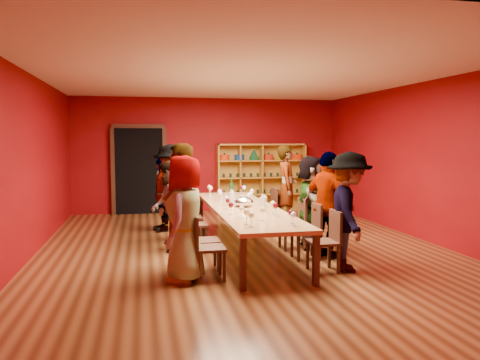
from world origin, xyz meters
The scene contains 50 objects.
room_shell centered at (0.00, 0.00, 1.50)m, with size 7.10×9.10×3.04m.
tasting_table centered at (0.00, 0.00, 0.70)m, with size 1.10×4.50×0.75m.
doorway centered at (-1.80, 4.43, 1.12)m, with size 1.40×0.17×2.30m.
shelving_unit centered at (1.40, 4.32, 0.98)m, with size 2.40×0.40×1.80m.
chair_person_left_0 centered at (-0.91, -1.59, 0.50)m, with size 0.42×0.42×0.89m.
person_left_0 centered at (-1.16, -1.59, 0.85)m, with size 0.83×0.46×1.71m, color #4A4A4F.
chair_person_left_1 centered at (-0.91, -1.11, 0.50)m, with size 0.42×0.42×0.89m.
person_left_1 centered at (-1.21, -1.11, 0.93)m, with size 0.68×0.50×1.86m, color #141B38.
chair_person_left_2 centered at (-0.91, 0.20, 0.50)m, with size 0.42×0.42×0.89m.
person_left_2 centered at (-1.28, 0.20, 0.78)m, with size 0.76×0.42×1.56m, color #CE8A8C.
chair_person_left_3 centered at (-0.91, 0.96, 0.50)m, with size 0.42×0.42×0.89m.
person_left_3 centered at (-1.18, 0.96, 0.92)m, with size 1.18×0.49×1.83m, color silver.
chair_person_left_4 centered at (-0.91, 2.00, 0.50)m, with size 0.42×0.42×0.89m.
person_left_4 centered at (-1.32, 2.00, 0.77)m, with size 0.90×0.41×1.54m, color #527EAA.
chair_person_right_0 centered at (0.91, -1.56, 0.50)m, with size 0.42×0.42×0.89m.
person_right_0 centered at (1.22, -1.56, 0.87)m, with size 1.13×0.46×1.74m, color silver.
chair_person_right_1 centered at (0.91, -0.82, 0.50)m, with size 0.42×0.42×0.89m.
person_right_1 centered at (1.21, -0.82, 0.86)m, with size 1.01×0.46×1.73m, color #121533.
chair_person_right_2 centered at (0.91, -0.12, 0.50)m, with size 0.42×0.42×0.89m.
person_right_2 centered at (1.17, -0.12, 0.82)m, with size 1.52×0.44×1.64m, color #CE8A97.
chair_person_right_4 centered at (0.91, 1.69, 0.50)m, with size 0.42×0.42×0.89m.
person_right_4 centered at (1.30, 1.69, 0.90)m, with size 0.65×0.48×1.79m, color #5E92C2.
wine_glass_0 centered at (-0.27, -1.08, 0.88)m, with size 0.07×0.07×0.18m.
wine_glass_1 centered at (0.36, 0.00, 0.89)m, with size 0.08×0.08×0.19m.
wine_glass_2 centered at (0.32, -0.19, 0.91)m, with size 0.09×0.09×0.22m.
wine_glass_3 centered at (0.38, 1.74, 0.89)m, with size 0.08×0.08×0.20m.
wine_glass_4 centered at (0.27, -0.84, 0.90)m, with size 0.08×0.08×0.21m.
wine_glass_5 centered at (0.15, 0.30, 0.90)m, with size 0.08×0.08×0.20m.
wine_glass_6 centered at (-0.28, 0.18, 0.88)m, with size 0.07×0.07×0.18m.
wine_glass_7 centered at (-0.34, 1.88, 0.90)m, with size 0.08×0.08×0.21m.
wine_glass_8 centered at (-0.32, -0.18, 0.88)m, with size 0.07×0.07×0.19m.
wine_glass_9 centered at (-0.37, -0.74, 0.89)m, with size 0.08×0.08×0.19m.
wine_glass_10 centered at (-0.17, 1.38, 0.89)m, with size 0.08×0.08×0.19m.
wine_glass_11 centered at (-0.32, -1.63, 0.91)m, with size 0.09×0.09×0.22m.
wine_glass_12 centered at (-0.03, -1.36, 0.89)m, with size 0.08×0.08×0.20m.
wine_glass_13 centered at (0.34, 1.82, 0.89)m, with size 0.08×0.08×0.19m.
wine_glass_14 centered at (0.36, 0.93, 0.90)m, with size 0.08×0.08×0.21m.
wine_glass_15 centered at (-0.36, 1.62, 0.91)m, with size 0.09×0.09×0.22m.
wine_glass_16 centered at (-0.30, -1.80, 0.90)m, with size 0.08×0.08×0.20m.
wine_glass_17 centered at (0.27, -1.87, 0.89)m, with size 0.08×0.08×0.19m.
wine_glass_18 centered at (0.30, -1.68, 0.89)m, with size 0.08×0.08×0.19m.
wine_glass_19 centered at (0.00, -0.39, 0.88)m, with size 0.07×0.07×0.18m.
wine_glass_20 centered at (0.26, -1.03, 0.90)m, with size 0.08×0.08×0.21m.
wine_glass_21 centered at (0.28, 0.73, 0.88)m, with size 0.07×0.07×0.18m.
wine_glass_22 centered at (-0.27, 0.95, 0.90)m, with size 0.09×0.09×0.21m.
wine_glass_23 centered at (-0.28, 0.84, 0.88)m, with size 0.07×0.07×0.18m.
spittoon_bowl centered at (0.00, 0.04, 0.83)m, with size 0.34×0.34×0.19m, color silver.
carafe_a centered at (-0.17, 0.25, 0.87)m, with size 0.14×0.14×0.28m.
carafe_b centered at (0.19, -0.56, 0.87)m, with size 0.13×0.13×0.28m.
wine_bottle centered at (0.13, 1.88, 0.88)m, with size 0.11×0.11×0.34m.
Camera 1 is at (-1.71, -7.83, 1.92)m, focal length 35.00 mm.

